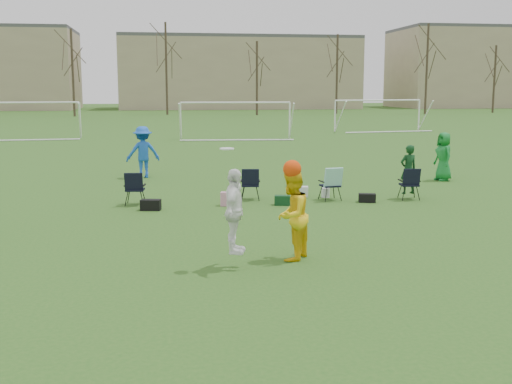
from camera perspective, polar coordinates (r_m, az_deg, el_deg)
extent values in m
plane|color=#27551A|center=(11.30, -2.87, -8.11)|extent=(260.00, 260.00, 0.00)
imported|color=blue|center=(24.59, -10.02, 3.51)|extent=(1.37, 0.96, 1.94)
imported|color=#15762C|center=(24.45, 16.33, 3.05)|extent=(0.67, 0.93, 1.77)
imported|color=white|center=(11.94, -1.95, -1.74)|extent=(0.63, 1.01, 1.60)
imported|color=yellow|center=(12.62, 3.20, -2.10)|extent=(1.04, 1.09, 1.78)
sphere|color=#E33E0B|center=(12.47, 3.23, 2.05)|extent=(0.36, 0.36, 0.36)
cylinder|color=white|center=(11.81, -2.60, 3.86)|extent=(0.27, 0.27, 0.03)
imported|color=#0F3918|center=(20.15, 13.39, 1.97)|extent=(0.61, 0.46, 1.51)
cube|color=black|center=(18.08, -9.34, -1.13)|extent=(0.60, 0.40, 0.30)
cube|color=#CD85A4|center=(18.51, -2.60, -0.62)|extent=(0.39, 0.30, 0.40)
cube|color=#0F3919|center=(18.64, 2.36, -0.74)|extent=(0.50, 0.37, 0.28)
cube|color=silver|center=(20.11, 4.05, 0.04)|extent=(0.47, 0.38, 0.32)
cylinder|color=white|center=(20.03, 6.19, -0.05)|extent=(0.26, 0.26, 0.30)
cube|color=black|center=(19.36, 9.85, -0.52)|extent=(0.55, 0.38, 0.26)
cube|color=black|center=(18.96, -10.71, 0.32)|extent=(0.66, 0.66, 0.96)
cube|color=black|center=(19.50, -0.52, 0.73)|extent=(0.67, 0.67, 0.96)
cube|color=black|center=(19.53, 6.60, 0.68)|extent=(0.68, 0.68, 0.96)
cube|color=black|center=(20.11, 13.45, 0.73)|extent=(0.66, 0.66, 0.96)
cylinder|color=white|center=(45.42, -15.37, 6.19)|extent=(0.12, 0.12, 2.40)
cylinder|color=white|center=(45.63, -20.05, 7.48)|extent=(7.28, 0.76, 0.12)
cylinder|color=white|center=(43.07, -6.72, 6.30)|extent=(0.12, 0.12, 2.40)
cylinder|color=white|center=(43.41, 3.01, 6.37)|extent=(0.12, 0.12, 2.40)
cylinder|color=white|center=(43.04, -1.85, 7.96)|extent=(7.29, 0.63, 0.12)
cylinder|color=white|center=(50.11, 7.04, 6.70)|extent=(0.12, 0.12, 2.40)
cylinder|color=white|center=(53.45, 14.28, 6.64)|extent=(0.12, 0.12, 2.40)
cylinder|color=white|center=(51.64, 10.82, 8.01)|extent=(7.25, 1.13, 0.12)
cylinder|color=#382B21|center=(79.88, -15.98, 10.14)|extent=(0.28, 0.28, 10.20)
cylinder|color=#382B21|center=(82.27, -7.97, 10.79)|extent=(0.28, 0.28, 11.40)
cylinder|color=#382B21|center=(80.15, 0.08, 10.06)|extent=(0.28, 0.28, 9.00)
cylinder|color=#382B21|center=(85.42, 7.21, 10.34)|extent=(0.28, 0.28, 10.20)
cylinder|color=#382B21|center=(86.27, 14.94, 10.49)|extent=(0.28, 0.28, 11.40)
cylinder|color=#382B21|center=(93.77, 20.43, 9.37)|extent=(0.28, 0.28, 9.00)
cube|color=tan|center=(107.55, -1.62, 10.38)|extent=(38.00, 16.00, 11.00)
cube|color=tan|center=(120.60, 19.45, 10.22)|extent=(30.00, 16.00, 13.00)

